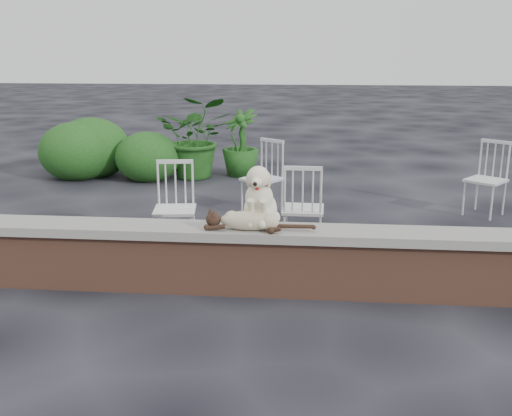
# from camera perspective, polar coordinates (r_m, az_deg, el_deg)

# --- Properties ---
(ground) EXTENTS (60.00, 60.00, 0.00)m
(ground) POSITION_cam_1_polar(r_m,az_deg,el_deg) (5.23, 1.26, -8.04)
(ground) COLOR black
(ground) RESTS_ON ground
(brick_wall) EXTENTS (6.00, 0.30, 0.50)m
(brick_wall) POSITION_cam_1_polar(r_m,az_deg,el_deg) (5.13, 1.27, -5.48)
(brick_wall) COLOR brown
(brick_wall) RESTS_ON ground
(capstone) EXTENTS (6.20, 0.40, 0.08)m
(capstone) POSITION_cam_1_polar(r_m,az_deg,el_deg) (5.04, 1.29, -2.39)
(capstone) COLOR slate
(capstone) RESTS_ON brick_wall
(dog) EXTENTS (0.40, 0.50, 0.55)m
(dog) POSITION_cam_1_polar(r_m,az_deg,el_deg) (5.04, 0.44, 1.35)
(dog) COLOR beige
(dog) RESTS_ON capstone
(cat) EXTENTS (1.11, 0.35, 0.19)m
(cat) POSITION_cam_1_polar(r_m,az_deg,el_deg) (4.95, -0.63, -1.10)
(cat) COLOR tan
(cat) RESTS_ON capstone
(chair_a) EXTENTS (0.63, 0.63, 0.94)m
(chair_a) POSITION_cam_1_polar(r_m,az_deg,el_deg) (6.12, -7.84, -0.02)
(chair_a) COLOR silver
(chair_a) RESTS_ON ground
(chair_d) EXTENTS (0.79, 0.79, 0.94)m
(chair_d) POSITION_cam_1_polar(r_m,az_deg,el_deg) (7.97, 21.28, 2.63)
(chair_d) COLOR silver
(chair_d) RESTS_ON ground
(chair_c) EXTENTS (0.57, 0.57, 0.94)m
(chair_c) POSITION_cam_1_polar(r_m,az_deg,el_deg) (6.11, 4.56, 0.04)
(chair_c) COLOR silver
(chair_c) RESTS_ON ground
(chair_b) EXTENTS (0.79, 0.79, 0.94)m
(chair_b) POSITION_cam_1_polar(r_m,az_deg,el_deg) (7.50, 0.59, 2.95)
(chair_b) COLOR silver
(chair_b) RESTS_ON ground
(potted_plant_a) EXTENTS (1.27, 1.12, 1.33)m
(potted_plant_a) POSITION_cam_1_polar(r_m,az_deg,el_deg) (9.68, -5.79, 6.82)
(potted_plant_a) COLOR #194513
(potted_plant_a) RESTS_ON ground
(potted_plant_b) EXTENTS (0.87, 0.87, 1.10)m
(potted_plant_b) POSITION_cam_1_polar(r_m,az_deg,el_deg) (9.79, -1.51, 6.32)
(potted_plant_b) COLOR #194513
(potted_plant_b) RESTS_ON ground
(shrubbery) EXTENTS (2.32, 1.36, 1.01)m
(shrubbery) POSITION_cam_1_polar(r_m,az_deg,el_deg) (10.01, -14.95, 5.28)
(shrubbery) COLOR #194513
(shrubbery) RESTS_ON ground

